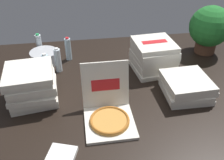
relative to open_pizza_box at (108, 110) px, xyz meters
name	(u,v)px	position (x,y,z in m)	size (l,w,h in m)	color
ground_plane	(117,101)	(0.10, 0.19, -0.09)	(3.20, 2.40, 0.02)	black
open_pizza_box	(108,110)	(0.00, 0.00, 0.00)	(0.36, 0.46, 0.38)	silver
pizza_stack_center_far	(32,85)	(-0.57, 0.31, 0.07)	(0.42, 0.42, 0.30)	silver
pizza_stack_right_near	(153,56)	(0.52, 0.61, 0.07)	(0.41, 0.42, 0.30)	silver
pizza_stack_center_near	(186,87)	(0.68, 0.19, 0.01)	(0.39, 0.38, 0.17)	silver
ice_bucket	(44,57)	(-0.54, 0.90, -0.01)	(0.28, 0.28, 0.13)	#B7BABF
water_bottle_0	(68,49)	(-0.29, 0.94, 0.04)	(0.06, 0.06, 0.25)	silver
water_bottle_1	(58,60)	(-0.39, 0.73, 0.04)	(0.06, 0.06, 0.25)	white
water_bottle_2	(39,45)	(-0.59, 1.08, 0.04)	(0.06, 0.06, 0.25)	white
water_bottle_3	(46,66)	(-0.49, 0.63, 0.04)	(0.06, 0.06, 0.25)	silver
potted_plant	(210,28)	(1.20, 0.89, 0.21)	(0.43, 0.43, 0.51)	#513323
napkin_pile	(61,157)	(-0.35, -0.32, -0.06)	(0.17, 0.17, 0.03)	white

